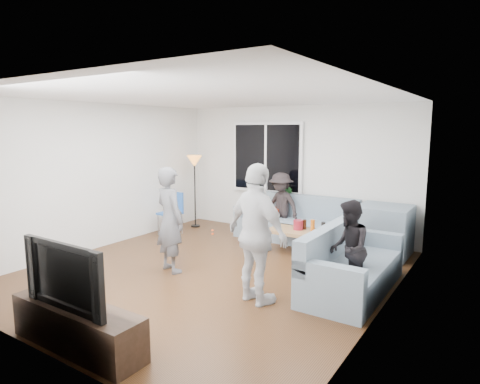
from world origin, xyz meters
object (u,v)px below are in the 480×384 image
Objects in this scene: player_right at (257,234)px; spectator_back at (281,205)px; television at (74,273)px; player_left at (170,220)px; floor_lamp at (195,192)px; side_chair at (170,214)px; sofa_right_section at (354,260)px; sofa_back_section at (295,219)px; spectator_right at (349,249)px; coffee_table at (300,242)px; tv_console at (77,326)px.

spectator_back is (-1.20, 2.91, -0.22)m from player_right.
television is at bearing -75.01° from spectator_back.
player_left is 1.71m from player_right.
side_chair is at bearing -90.00° from floor_lamp.
spectator_back is 1.14× the size of television.
floor_lamp reaches higher than side_chair.
spectator_back is (-2.07, 1.87, 0.22)m from sofa_right_section.
sofa_back_section is 2.72m from spectator_right.
coffee_table is at bearing -156.00° from spectator_right.
spectator_back is (-2.07, 2.10, 0.02)m from spectator_right.
floor_lamp is at bearing -175.32° from sofa_back_section.
player_right reaches higher than spectator_right.
coffee_table is at bearing -106.08° from player_left.
spectator_right is at bearing -46.71° from coffee_table.
floor_lamp is 5.14m from tv_console.
sofa_back_section is 0.85m from coffee_table.
spectator_right is at bearing -13.38° from side_chair.
player_left is (-0.81, -2.61, 0.37)m from sofa_back_section.
player_left reaches higher than floor_lamp.
spectator_right is (4.07, -1.88, -0.15)m from floor_lamp.
spectator_back reaches higher than tv_console.
floor_lamp is at bearing -134.08° from spectator_right.
television is at bearing -63.71° from floor_lamp.
sofa_back_section is 2.09× the size of coffee_table.
television is (-1.81, -2.70, 0.14)m from spectator_right.
tv_console is at bearing -57.67° from side_chair.
sofa_right_section is at bearing -30.19° from spectator_back.
television is (0.26, -4.80, 0.12)m from spectator_back.
player_left is (1.51, -2.42, 0.02)m from floor_lamp.
spectator_right is (0.88, 0.81, -0.24)m from player_right.
side_chair is at bearing -156.72° from sofa_back_section.
floor_lamp is at bearing 169.85° from coffee_table.
tv_console reaches higher than coffee_table.
player_right reaches higher than coffee_table.
spectator_back reaches higher than sofa_back_section.
sofa_right_section reaches higher than tv_console.
player_left is at bearing 109.18° from tv_console.
player_left is at bearing -123.11° from coffee_table.
player_left reaches higher than spectator_back.
floor_lamp is (-2.32, -0.19, 0.36)m from sofa_back_section.
sofa_right_section is 1.43m from player_right.
spectator_back is (0.49, 2.64, -0.15)m from player_left.
television reaches higher than side_chair.
spectator_back is at bearing 137.02° from coffee_table.
side_chair is 4.40m from tv_console.
spectator_right is 1.10× the size of television.
spectator_back is at bearing -83.42° from player_left.
player_right is at bearing -78.96° from coffee_table.
player_left is 2.69m from spectator_back.
player_left reaches higher than television.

